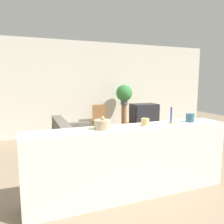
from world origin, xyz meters
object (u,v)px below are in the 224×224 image
Objects in this scene: decorative_bowl at (103,124)px; television at (144,114)px; couch at (77,145)px; wooden_chair at (101,119)px; potted_plant at (124,93)px.

television is at bearing 50.14° from decorative_bowl.
television is at bearing 17.76° from couch.
couch is at bearing -121.62° from wooden_chair.
potted_plant reaches higher than couch.
couch is 7.93× the size of decorative_bowl.
television reaches higher than couch.
television is (1.83, 0.59, 0.46)m from couch.
wooden_chair is (1.05, 1.71, 0.19)m from couch.
couch is at bearing -162.24° from television.
television is at bearing -55.17° from wooden_chair.
television is 1.09× the size of potted_plant.
decorative_bowl is (-1.80, -3.33, -0.18)m from potted_plant.
television is 3.01× the size of decorative_bowl.
wooden_chair is (-0.78, 1.12, -0.27)m from television.
television reaches higher than wooden_chair.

